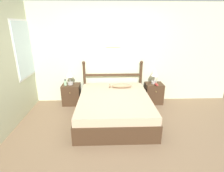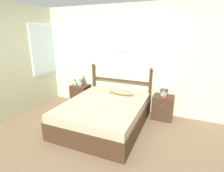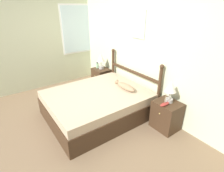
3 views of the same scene
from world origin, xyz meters
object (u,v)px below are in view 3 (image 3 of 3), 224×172
Objects in this scene: nightstand_left at (101,78)px; fish_pillow at (125,86)px; bottle at (97,65)px; table_lamp_right at (171,89)px; model_boat at (165,104)px; nightstand_right at (166,115)px; table_lamp_left at (101,59)px; bed at (98,104)px.

nightstand_left is 0.95× the size of fish_pillow.
fish_pillow is at bearing -10.21° from nightstand_left.
bottle is 0.30× the size of fish_pillow.
table_lamp_right is at bearing 15.68° from fish_pillow.
nightstand_left is 2.26m from table_lamp_right.
nightstand_left is 2.48× the size of model_boat.
model_boat is at bearing -78.23° from table_lamp_right.
bottle is 2.35m from model_boat.
model_boat is (0.02, -0.12, 0.30)m from nightstand_right.
table_lamp_left is at bearing 22.85° from bottle.
table_lamp_left is at bearing 176.59° from model_boat.
bed is at bearing -31.54° from bottle.
model_boat is (2.23, -0.13, -0.24)m from table_lamp_left.
bottle is at bearing -178.99° from nightstand_right.
fish_pillow is at bearing 71.06° from bed.
table_lamp_right is at bearing 1.47° from bottle.
table_lamp_right is at bearing 0.49° from nightstand_left.
bottle reaches higher than fish_pillow.
bed is 3.42× the size of fish_pillow.
table_lamp_left reaches higher than nightstand_left.
bottle reaches higher than nightstand_right.
table_lamp_left and table_lamp_right have the same top height.
nightstand_right is 3.20× the size of bottle.
model_boat is (2.22, -0.12, 0.30)m from nightstand_left.
table_lamp_left is at bearing 144.08° from bed.
nightstand_left is 0.37m from bottle.
bottle is at bearing 148.46° from bed.
fish_pillow reaches higher than nightstand_left.
nightstand_left reaches higher than bed.
table_lamp_right reaches higher than nightstand_left.
bed is 1.34m from model_boat.
model_boat is 0.93m from fish_pillow.
model_boat reaches higher than bed.
nightstand_left is 2.25m from model_boat.
table_lamp_right reaches higher than model_boat.
table_lamp_right is (1.09, 0.81, 0.55)m from bed.
fish_pillow is at bearing -165.61° from nightstand_right.
table_lamp_right is 0.70× the size of fish_pillow.
bottle is (-1.23, 0.76, 0.36)m from bed.
bed is at bearing -35.83° from nightstand_left.
table_lamp_left is 1.84× the size of model_boat.
bottle reaches higher than nightstand_left.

